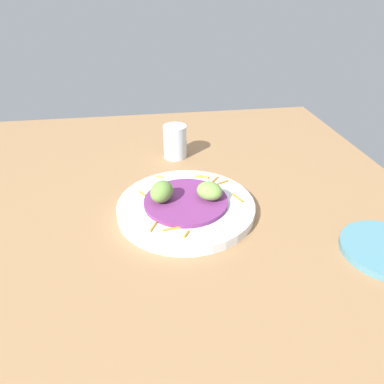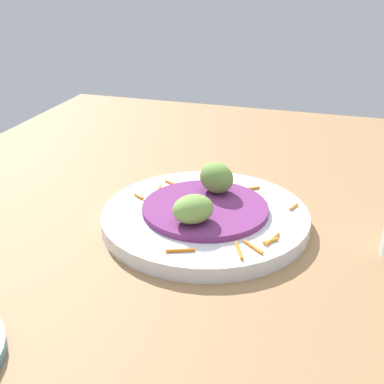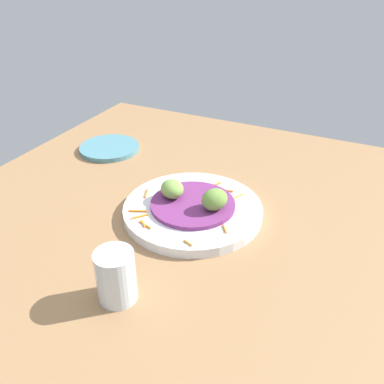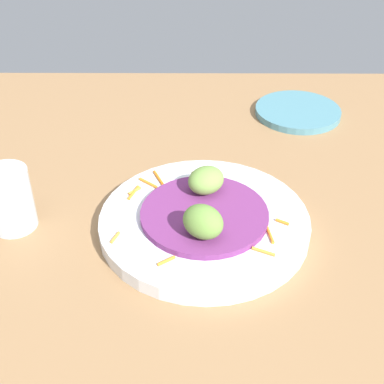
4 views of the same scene
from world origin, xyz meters
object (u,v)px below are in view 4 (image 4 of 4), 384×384
Objects in this scene: guac_scoop_left at (206,180)px; side_plate_small at (298,112)px; main_plate at (204,223)px; water_glass at (9,199)px; guac_scoop_center at (203,222)px.

guac_scoop_left is 33.17cm from side_plate_small.
main_plate is 25.68cm from water_glass.
water_glass is (32.14, -43.02, 3.68)cm from side_plate_small.
main_plate is 3.24× the size of water_glass.
guac_scoop_left is 0.34× the size of side_plate_small.
water_glass is (-5.32, -25.20, -0.66)cm from guac_scoop_center.
guac_scoop_left reaches higher than side_plate_small.
main_plate is 5.29× the size of guac_scoop_center.
water_glass reaches higher than side_plate_small.
guac_scoop_center is 0.61× the size of water_glass.
guac_scoop_center is (4.72, -0.26, 3.97)cm from main_plate.
guac_scoop_center is (9.45, -0.52, 0.38)cm from guac_scoop_left.
main_plate is at bearing 176.87° from guac_scoop_center.
guac_scoop_left is 1.01× the size of guac_scoop_center.
water_glass is at bearing -101.91° from guac_scoop_center.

